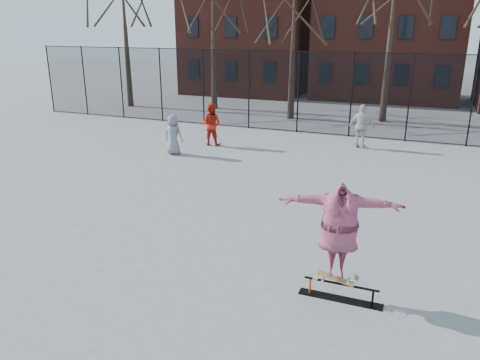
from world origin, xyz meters
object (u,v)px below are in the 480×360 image
at_px(skateboard, 336,280).
at_px(bystander_grey, 173,135).
at_px(skater, 339,234).
at_px(skate_rail, 341,293).
at_px(bystander_red, 211,124).
at_px(bystander_white, 362,126).

xyz_separation_m(skateboard, bystander_grey, (-8.37, 8.40, 0.42)).
bearing_deg(skateboard, skater, 0.00).
bearing_deg(skate_rail, skater, 180.00).
height_order(skateboard, bystander_grey, bystander_grey).
relative_size(skateboard, bystander_red, 0.42).
distance_m(skate_rail, skateboard, 0.29).
bearing_deg(skater, skate_rail, -12.39).
xyz_separation_m(skate_rail, bystander_grey, (-8.48, 8.40, 0.69)).
relative_size(skate_rail, bystander_white, 0.87).
height_order(skate_rail, skateboard, skateboard).
height_order(skateboard, bystander_red, bystander_red).
distance_m(skateboard, skater, 0.99).
bearing_deg(skate_rail, bystander_grey, 135.28).
bearing_deg(skater, bystander_white, 83.48).
bearing_deg(bystander_white, bystander_red, 27.25).
xyz_separation_m(skateboard, skater, (0.00, 0.00, 0.99)).
bearing_deg(skateboard, bystander_red, 126.00).
bearing_deg(bystander_red, skateboard, 124.78).
distance_m(skateboard, bystander_red, 12.92).
bearing_deg(skateboard, skate_rail, 0.00).
xyz_separation_m(bystander_grey, bystander_red, (0.78, 2.05, 0.11)).
bearing_deg(bystander_grey, skateboard, 134.63).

